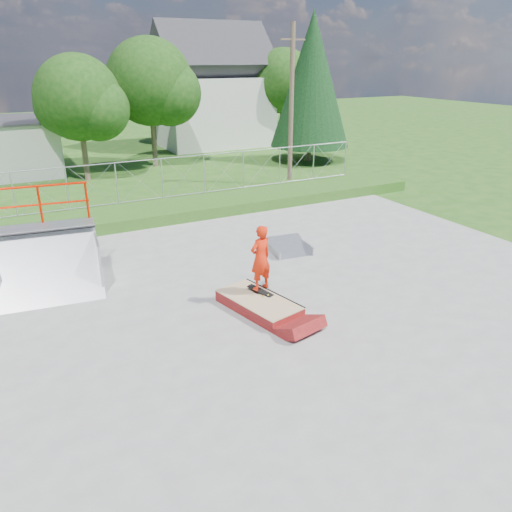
{
  "coord_description": "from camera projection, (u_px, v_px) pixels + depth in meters",
  "views": [
    {
      "loc": [
        -6.36,
        -10.68,
        6.38
      ],
      "look_at": [
        -0.25,
        1.05,
        1.1
      ],
      "focal_mm": 35.0,
      "sensor_mm": 36.0,
      "label": 1
    }
  ],
  "objects": [
    {
      "name": "ground",
      "position": [
        281.0,
        303.0,
        13.9
      ],
      "size": [
        120.0,
        120.0,
        0.0
      ],
      "primitive_type": "plane",
      "color": "#225016",
      "rests_on": "ground"
    },
    {
      "name": "concrete_pad",
      "position": [
        281.0,
        303.0,
        13.89
      ],
      "size": [
        20.0,
        16.0,
        0.04
      ],
      "primitive_type": "cube",
      "color": "gray",
      "rests_on": "ground"
    },
    {
      "name": "grass_berm",
      "position": [
        171.0,
        209.0,
        21.63
      ],
      "size": [
        24.0,
        3.0,
        0.5
      ],
      "primitive_type": "cube",
      "color": "#225016",
      "rests_on": "ground"
    },
    {
      "name": "grind_box",
      "position": [
        259.0,
        305.0,
        13.44
      ],
      "size": [
        1.67,
        2.6,
        0.36
      ],
      "rotation": [
        0.0,
        0.0,
        0.23
      ],
      "color": "maroon",
      "rests_on": "concrete_pad"
    },
    {
      "name": "quarter_pipe",
      "position": [
        44.0,
        245.0,
        14.1
      ],
      "size": [
        3.16,
        2.77,
        2.9
      ],
      "primitive_type": null,
      "rotation": [
        0.0,
        0.0,
        -0.12
      ],
      "color": "#ACAEB4",
      "rests_on": "concrete_pad"
    },
    {
      "name": "flat_bank_ramp",
      "position": [
        289.0,
        247.0,
        17.45
      ],
      "size": [
        1.45,
        1.53,
        0.4
      ],
      "primitive_type": null,
      "rotation": [
        0.0,
        0.0,
        -0.11
      ],
      "color": "#ACAEB4",
      "rests_on": "concrete_pad"
    },
    {
      "name": "skateboard",
      "position": [
        260.0,
        291.0,
        13.71
      ],
      "size": [
        0.54,
        0.81,
        0.13
      ],
      "primitive_type": "cube",
      "rotation": [
        0.14,
        0.0,
        0.44
      ],
      "color": "black",
      "rests_on": "grind_box"
    },
    {
      "name": "skater",
      "position": [
        261.0,
        260.0,
        13.38
      ],
      "size": [
        0.74,
        0.57,
        1.82
      ],
      "primitive_type": "imported",
      "rotation": [
        0.0,
        0.0,
        3.35
      ],
      "color": "red",
      "rests_on": "grind_box"
    },
    {
      "name": "chain_link_fence",
      "position": [
        162.0,
        179.0,
        22.02
      ],
      "size": [
        20.0,
        0.06,
        1.8
      ],
      "primitive_type": null,
      "color": "#A0A3A9",
      "rests_on": "grass_berm"
    },
    {
      "name": "gable_house",
      "position": [
        212.0,
        94.0,
        37.75
      ],
      "size": [
        8.4,
        6.08,
        8.94
      ],
      "color": "silver",
      "rests_on": "ground"
    },
    {
      "name": "utility_pole",
      "position": [
        291.0,
        107.0,
        25.52
      ],
      "size": [
        0.24,
        0.24,
        8.0
      ],
      "primitive_type": "cylinder",
      "color": "brown",
      "rests_on": "ground"
    },
    {
      "name": "tree_left_near",
      "position": [
        84.0,
        101.0,
        26.26
      ],
      "size": [
        4.76,
        4.48,
        6.65
      ],
      "color": "brown",
      "rests_on": "ground"
    },
    {
      "name": "tree_center",
      "position": [
        155.0,
        85.0,
        29.61
      ],
      "size": [
        5.44,
        5.12,
        7.6
      ],
      "color": "brown",
      "rests_on": "ground"
    },
    {
      "name": "tree_right_far",
      "position": [
        287.0,
        83.0,
        37.96
      ],
      "size": [
        5.1,
        4.8,
        7.12
      ],
      "color": "brown",
      "rests_on": "ground"
    },
    {
      "name": "tree_back_mid",
      "position": [
        156.0,
        96.0,
        37.73
      ],
      "size": [
        4.08,
        3.84,
        5.7
      ],
      "color": "brown",
      "rests_on": "ground"
    },
    {
      "name": "conifer_tree",
      "position": [
        312.0,
        80.0,
        31.18
      ],
      "size": [
        5.04,
        5.04,
        9.1
      ],
      "color": "brown",
      "rests_on": "ground"
    }
  ]
}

